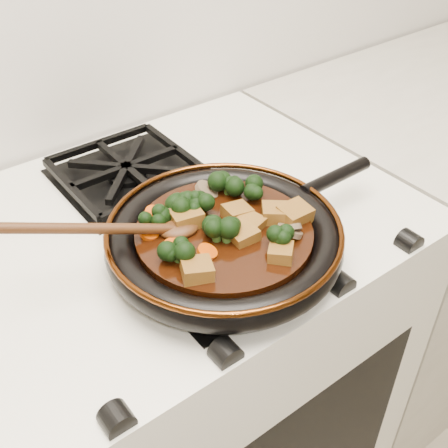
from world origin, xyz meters
TOP-DOWN VIEW (x-y plane):
  - stove at (0.00, 1.69)m, footprint 0.76×0.60m
  - burner_grate_front at (0.00, 1.55)m, footprint 0.23×0.23m
  - burner_grate_back at (0.00, 1.83)m, footprint 0.23×0.23m
  - skillet at (0.01, 1.55)m, footprint 0.47×0.34m
  - braising_sauce at (0.00, 1.55)m, footprint 0.25×0.25m
  - tofu_cube_0 at (0.08, 1.53)m, footprint 0.06×0.06m
  - tofu_cube_1 at (0.04, 1.53)m, footprint 0.04×0.04m
  - tofu_cube_2 at (-0.03, 1.59)m, footprint 0.05×0.05m
  - tofu_cube_3 at (-0.08, 1.50)m, footprint 0.05×0.05m
  - tofu_cube_4 at (0.01, 1.52)m, footprint 0.04×0.04m
  - tofu_cube_5 at (0.04, 1.56)m, footprint 0.04×0.04m
  - tofu_cube_6 at (0.03, 1.46)m, footprint 0.05×0.05m
  - tofu_cube_7 at (0.10, 1.51)m, footprint 0.04×0.04m
  - broccoli_floret_0 at (-0.02, 1.62)m, footprint 0.08×0.07m
  - broccoli_floret_1 at (0.06, 1.62)m, footprint 0.07×0.07m
  - broccoli_floret_2 at (-0.02, 1.54)m, footprint 0.07×0.06m
  - broccoli_floret_3 at (-0.07, 1.61)m, footprint 0.07×0.06m
  - broccoli_floret_4 at (0.05, 1.47)m, footprint 0.08×0.07m
  - broccoli_floret_5 at (-0.01, 1.53)m, footprint 0.09×0.09m
  - broccoli_floret_6 at (-0.00, 1.60)m, footprint 0.08×0.08m
  - broccoli_floret_7 at (-0.03, 1.62)m, footprint 0.08×0.08m
  - broccoli_floret_8 at (-0.08, 1.54)m, footprint 0.06×0.07m
  - broccoli_floret_9 at (0.09, 1.59)m, footprint 0.08×0.08m
  - carrot_coin_0 at (-0.07, 1.56)m, footprint 0.03×0.03m
  - carrot_coin_1 at (-0.05, 1.52)m, footprint 0.03×0.03m
  - carrot_coin_2 at (-0.09, 1.60)m, footprint 0.03×0.03m
  - carrot_coin_3 at (-0.06, 1.64)m, footprint 0.03×0.03m
  - mushroom_slice_0 at (0.04, 1.64)m, footprint 0.05×0.05m
  - mushroom_slice_1 at (0.07, 1.49)m, footprint 0.04×0.04m
  - mushroom_slice_2 at (0.07, 1.49)m, footprint 0.04×0.04m
  - mushroom_slice_3 at (-0.04, 1.63)m, footprint 0.03×0.03m
  - wooden_spoon at (-0.11, 1.61)m, footprint 0.15×0.07m

SIDE VIEW (x-z plane):
  - stove at x=0.00m, z-range 0.00..0.90m
  - burner_grate_front at x=0.00m, z-range 0.90..0.93m
  - burner_grate_back at x=0.00m, z-range 0.90..0.93m
  - skillet at x=0.01m, z-range 0.92..0.97m
  - braising_sauce at x=0.00m, z-range 0.94..0.96m
  - carrot_coin_0 at x=-0.07m, z-range 0.96..0.97m
  - carrot_coin_1 at x=-0.05m, z-range 0.95..0.97m
  - carrot_coin_2 at x=-0.09m, z-range 0.96..0.97m
  - carrot_coin_3 at x=-0.06m, z-range 0.96..0.97m
  - mushroom_slice_0 at x=0.04m, z-range 0.95..0.98m
  - mushroom_slice_1 at x=0.07m, z-range 0.95..0.98m
  - mushroom_slice_2 at x=0.07m, z-range 0.95..0.98m
  - mushroom_slice_3 at x=-0.04m, z-range 0.95..0.98m
  - tofu_cube_1 at x=0.04m, z-range 0.96..0.98m
  - tofu_cube_6 at x=0.03m, z-range 0.95..0.98m
  - tofu_cube_4 at x=0.01m, z-range 0.96..0.98m
  - tofu_cube_5 at x=0.04m, z-range 0.95..0.98m
  - tofu_cube_3 at x=-0.08m, z-range 0.95..0.98m
  - tofu_cube_0 at x=0.08m, z-range 0.95..0.98m
  - tofu_cube_2 at x=-0.03m, z-range 0.95..0.98m
  - tofu_cube_7 at x=0.10m, z-range 0.95..0.98m
  - broccoli_floret_7 at x=-0.03m, z-range 0.93..1.00m
  - broccoli_floret_8 at x=-0.08m, z-range 0.94..1.00m
  - broccoli_floret_3 at x=-0.07m, z-range 0.94..1.00m
  - broccoli_floret_5 at x=-0.01m, z-range 0.93..1.00m
  - broccoli_floret_1 at x=0.06m, z-range 0.94..1.00m
  - broccoli_floret_4 at x=0.05m, z-range 0.94..1.00m
  - broccoli_floret_2 at x=-0.02m, z-range 0.94..1.00m
  - broccoli_floret_0 at x=-0.02m, z-range 0.94..1.01m
  - broccoli_floret_9 at x=0.09m, z-range 0.94..1.01m
  - broccoli_floret_6 at x=0.00m, z-range 0.94..1.01m
  - wooden_spoon at x=-0.11m, z-range 0.86..1.10m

